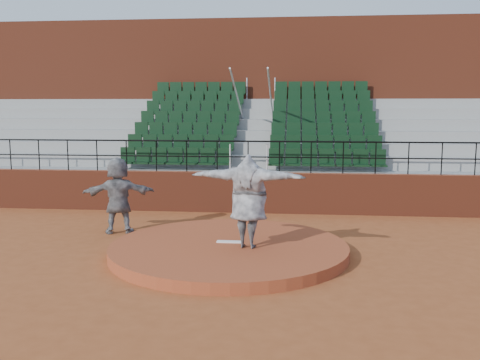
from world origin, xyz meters
name	(u,v)px	position (x,y,z in m)	size (l,w,h in m)	color
ground	(229,254)	(0.00, 0.00, 0.00)	(90.00, 90.00, 0.00)	brown
pitchers_mound	(229,249)	(0.00, 0.00, 0.12)	(5.50, 5.50, 0.25)	#974021
pitching_rubber	(230,242)	(0.00, 0.15, 0.27)	(0.60, 0.15, 0.03)	white
boundary_wall	(248,192)	(0.00, 5.00, 0.65)	(24.00, 0.30, 1.30)	maroon
wall_railing	(248,150)	(0.00, 5.00, 2.03)	(24.04, 0.05, 1.03)	black
seating_deck	(256,157)	(0.00, 8.64, 1.45)	(24.00, 5.97, 4.63)	gray
press_box_facade	(263,103)	(0.00, 12.60, 3.55)	(24.00, 3.00, 7.10)	maroon
pitcher	(248,201)	(0.47, -0.22, 1.30)	(2.59, 0.71, 2.11)	black
fielder	(118,195)	(-3.23, 1.84, 1.03)	(1.92, 0.61, 2.07)	black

